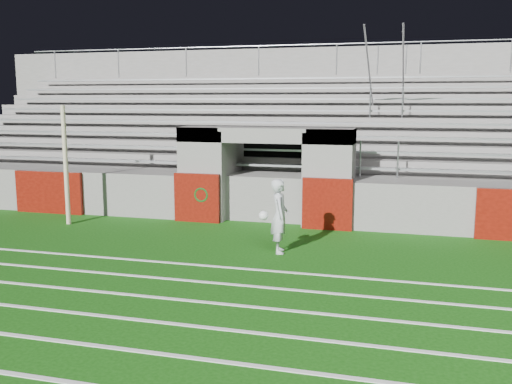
% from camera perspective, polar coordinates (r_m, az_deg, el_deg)
% --- Properties ---
extents(ground, '(90.00, 90.00, 0.00)m').
position_cam_1_polar(ground, '(12.61, -3.07, -6.17)').
color(ground, '#124B0C').
rests_on(ground, ground).
extents(field_post, '(0.12, 0.12, 3.20)m').
position_cam_1_polar(field_post, '(16.10, -18.49, 2.53)').
color(field_post, beige).
rests_on(field_post, ground).
extents(field_markings, '(28.00, 8.09, 0.01)m').
position_cam_1_polar(field_markings, '(8.29, -14.48, -14.80)').
color(field_markings, white).
rests_on(field_markings, ground).
extents(stadium_structure, '(26.00, 8.48, 5.42)m').
position_cam_1_polar(stadium_structure, '(19.96, 4.18, 3.86)').
color(stadium_structure, slate).
rests_on(stadium_structure, ground).
extents(goalkeeper_with_ball, '(0.69, 0.68, 1.64)m').
position_cam_1_polar(goalkeeper_with_ball, '(12.51, 2.34, -2.41)').
color(goalkeeper_with_ball, '#B9BDC3').
rests_on(goalkeeper_with_ball, ground).
extents(hose_coil, '(0.49, 0.14, 0.54)m').
position_cam_1_polar(hose_coil, '(15.70, -5.45, -0.44)').
color(hose_coil, '#0E4613').
rests_on(hose_coil, ground).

